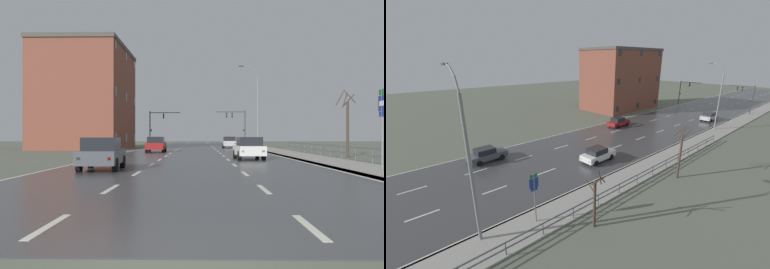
% 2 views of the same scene
% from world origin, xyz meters
% --- Properties ---
extents(ground_plane, '(160.00, 160.00, 0.12)m').
position_xyz_m(ground_plane, '(0.00, 48.00, -0.06)').
color(ground_plane, '#5B6051').
extents(road_asphalt_strip, '(14.00, 120.00, 0.03)m').
position_xyz_m(road_asphalt_strip, '(0.00, 60.00, 0.01)').
color(road_asphalt_strip, '#3D3D3F').
rests_on(road_asphalt_strip, ground).
extents(sidewalk_right, '(3.00, 120.00, 0.12)m').
position_xyz_m(sidewalk_right, '(8.43, 60.00, 0.06)').
color(sidewalk_right, gray).
rests_on(sidewalk_right, ground).
extents(guardrail, '(0.07, 35.25, 1.00)m').
position_xyz_m(guardrail, '(9.85, 22.90, 0.71)').
color(guardrail, '#515459').
rests_on(guardrail, ground).
extents(street_lamp_foreground, '(2.36, 0.24, 10.69)m').
position_xyz_m(street_lamp_foreground, '(7.46, 9.70, 5.25)').
color(street_lamp_foreground, slate).
rests_on(street_lamp_foreground, ground).
extents(street_lamp_midground, '(2.47, 0.24, 10.37)m').
position_xyz_m(street_lamp_midground, '(7.44, 47.00, 5.07)').
color(street_lamp_midground, slate).
rests_on(street_lamp_midground, ground).
extents(highway_sign, '(0.09, 0.68, 3.73)m').
position_xyz_m(highway_sign, '(8.39, 13.22, 2.39)').
color(highway_sign, slate).
rests_on(highway_sign, ground).
extents(traffic_signal_right, '(4.76, 0.36, 5.89)m').
position_xyz_m(traffic_signal_right, '(6.74, 64.88, 4.04)').
color(traffic_signal_right, '#38383A').
rests_on(traffic_signal_right, ground).
extents(traffic_signal_left, '(5.16, 0.36, 5.81)m').
position_xyz_m(traffic_signal_left, '(-6.94, 65.76, 3.85)').
color(traffic_signal_left, '#38383A').
rests_on(traffic_signal_left, ground).
extents(car_near_right, '(1.99, 4.18, 1.57)m').
position_xyz_m(car_near_right, '(-4.28, 14.72, 0.80)').
color(car_near_right, '#474C51').
rests_on(car_near_right, ground).
extents(car_distant, '(1.86, 4.11, 1.57)m').
position_xyz_m(car_distant, '(4.47, 52.95, 0.80)').
color(car_distant, '#B7B7BC').
rests_on(car_distant, ground).
extents(car_mid_centre, '(1.84, 4.10, 1.57)m').
position_xyz_m(car_mid_centre, '(-3.95, 36.98, 0.80)').
color(car_mid_centre, maroon).
rests_on(car_mid_centre, ground).
extents(car_far_right, '(1.95, 4.16, 1.57)m').
position_xyz_m(car_far_right, '(3.81, 24.05, 0.80)').
color(car_far_right, silver).
rests_on(car_far_right, ground).
extents(brick_building, '(10.43, 16.51, 13.22)m').
position_xyz_m(brick_building, '(-14.30, 49.84, 6.62)').
color(brick_building, brown).
rests_on(brick_building, ground).
extents(bare_tree_near, '(1.25, 1.14, 4.47)m').
position_xyz_m(bare_tree_near, '(11.36, 15.97, 1.97)').
color(bare_tree_near, '#423328').
rests_on(bare_tree_near, ground).
extents(bare_tree_mid, '(1.48, 1.45, 5.13)m').
position_xyz_m(bare_tree_mid, '(11.60, 26.95, 2.45)').
color(bare_tree_mid, '#423328').
rests_on(bare_tree_mid, ground).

